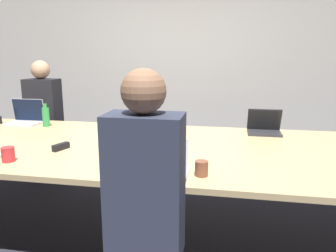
{
  "coord_description": "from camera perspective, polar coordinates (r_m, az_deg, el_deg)",
  "views": [
    {
      "loc": [
        0.83,
        -2.56,
        1.52
      ],
      "look_at": [
        0.34,
        0.1,
        0.93
      ],
      "focal_mm": 35.0,
      "sensor_mm": 36.0,
      "label": 1
    }
  ],
  "objects": [
    {
      "name": "person_far_left",
      "position": [
        4.37,
        -20.69,
        0.84
      ],
      "size": [
        0.4,
        0.24,
        1.45
      ],
      "color": "#2D2D38",
      "rests_on": "ground_plane"
    },
    {
      "name": "person_near_midright",
      "position": [
        1.81,
        -3.96,
        -14.16
      ],
      "size": [
        0.4,
        0.24,
        1.46
      ],
      "rotation": [
        0.0,
        0.0,
        3.14
      ],
      "color": "#2D2D38",
      "rests_on": "ground_plane"
    },
    {
      "name": "conference_table",
      "position": [
        2.8,
        -7.28,
        -4.03
      ],
      "size": [
        4.41,
        1.64,
        0.78
      ],
      "color": "#D6B77F",
      "rests_on": "ground_plane"
    },
    {
      "name": "laptop_far_left",
      "position": [
        3.92,
        -23.44,
        1.53
      ],
      "size": [
        0.37,
        0.26,
        0.26
      ],
      "color": "silver",
      "rests_on": "conference_table"
    },
    {
      "name": "laptop_far_right",
      "position": [
        3.27,
        16.41,
        -0.03
      ],
      "size": [
        0.31,
        0.24,
        0.24
      ],
      "color": "#333338",
      "rests_on": "conference_table"
    },
    {
      "name": "notebook",
      "position": [
        2.88,
        -8.36,
        -2.51
      ],
      "size": [
        0.25,
        0.19,
        0.02
      ],
      "rotation": [
        0.0,
        0.0,
        -0.22
      ],
      "color": "#232328",
      "rests_on": "conference_table"
    },
    {
      "name": "cup_near_left",
      "position": [
        2.58,
        -26.08,
        -4.46
      ],
      "size": [
        0.09,
        0.09,
        0.1
      ],
      "color": "red",
      "rests_on": "conference_table"
    },
    {
      "name": "bottle_far_left",
      "position": [
        3.66,
        -20.49,
        1.55
      ],
      "size": [
        0.07,
        0.07,
        0.24
      ],
      "color": "green",
      "rests_on": "conference_table"
    },
    {
      "name": "ground_plane",
      "position": [
        3.09,
        -6.89,
        -17.23
      ],
      "size": [
        24.0,
        24.0,
        0.0
      ],
      "primitive_type": "plane",
      "color": "#2D2D38"
    },
    {
      "name": "curtain_wall",
      "position": [
        4.95,
        0.81,
        10.96
      ],
      "size": [
        12.0,
        0.06,
        2.8
      ],
      "color": "beige",
      "rests_on": "ground_plane"
    },
    {
      "name": "laptop_near_midright",
      "position": [
        2.06,
        -1.26,
        -6.71
      ],
      "size": [
        0.35,
        0.24,
        0.24
      ],
      "rotation": [
        0.0,
        0.0,
        3.14
      ],
      "color": "silver",
      "rests_on": "conference_table"
    },
    {
      "name": "cup_near_midright",
      "position": [
        2.07,
        5.85,
        -7.37
      ],
      "size": [
        0.08,
        0.08,
        0.1
      ],
      "color": "brown",
      "rests_on": "conference_table"
    },
    {
      "name": "stapler",
      "position": [
        2.74,
        -18.16,
        -3.44
      ],
      "size": [
        0.09,
        0.16,
        0.05
      ],
      "rotation": [
        0.0,
        0.0,
        -0.33
      ],
      "color": "black",
      "rests_on": "conference_table"
    }
  ]
}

